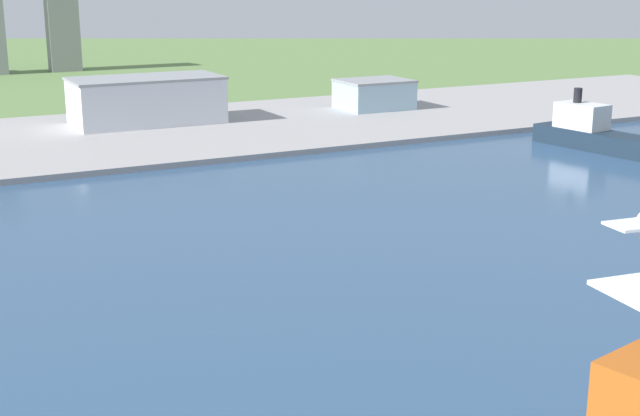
# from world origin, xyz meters

# --- Properties ---
(ground_plane) EXTENTS (2400.00, 2400.00, 0.00)m
(ground_plane) POSITION_xyz_m (0.00, 300.00, 0.00)
(ground_plane) COLOR #5D7E45
(water_bay) EXTENTS (840.00, 360.00, 0.15)m
(water_bay) POSITION_xyz_m (0.00, 240.00, 0.07)
(water_bay) COLOR #2D4C70
(water_bay) RESTS_ON ground
(industrial_pier) EXTENTS (840.00, 140.00, 2.50)m
(industrial_pier) POSITION_xyz_m (0.00, 490.00, 1.25)
(industrial_pier) COLOR #999696
(industrial_pier) RESTS_ON ground
(cargo_ship) EXTENTS (22.43, 59.71, 24.69)m
(cargo_ship) POSITION_xyz_m (209.36, 376.88, 6.88)
(cargo_ship) COLOR #192838
(cargo_ship) RESTS_ON water_bay
(warehouse_main) EXTENTS (70.34, 35.65, 22.08)m
(warehouse_main) POSITION_xyz_m (56.86, 512.60, 13.56)
(warehouse_main) COLOR silver
(warehouse_main) RESTS_ON industrial_pier
(warehouse_annex) EXTENTS (36.31, 28.99, 15.35)m
(warehouse_annex) POSITION_xyz_m (177.12, 503.46, 10.20)
(warehouse_annex) COLOR #99BCD1
(warehouse_annex) RESTS_ON industrial_pier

